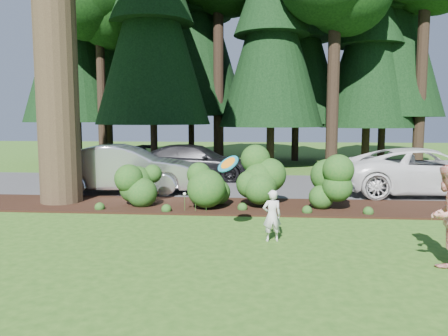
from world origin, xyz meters
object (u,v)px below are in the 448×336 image
object	(u,v)px
car_dark_suv	(195,162)
child	(272,216)
adult	(447,215)
car_silver_wagon	(125,169)
frisbee	(228,164)
car_white_suv	(426,171)

from	to	relation	value
car_dark_suv	child	world-z (taller)	car_dark_suv
car_dark_suv	adult	bearing A→B (deg)	-148.05
child	car_silver_wagon	bearing A→B (deg)	-61.76
car_dark_suv	child	size ratio (longest dim) A/B	4.60
child	frisbee	world-z (taller)	frisbee
car_silver_wagon	car_dark_suv	bearing A→B (deg)	-34.40
car_silver_wagon	car_white_suv	size ratio (longest dim) A/B	0.89
adult	frisbee	bearing A→B (deg)	-65.22
car_dark_suv	adult	xyz separation A→B (m)	(6.02, -10.49, 0.14)
car_silver_wagon	car_dark_suv	xyz separation A→B (m)	(1.91, 3.65, -0.10)
car_silver_wagon	car_dark_suv	world-z (taller)	car_silver_wagon
child	frisbee	distance (m)	1.44
car_white_suv	car_dark_suv	size ratio (longest dim) A/B	1.12
child	frisbee	xyz separation A→B (m)	(-0.94, 0.17, 1.08)
car_dark_suv	car_white_suv	bearing A→B (deg)	-108.75
car_silver_wagon	frisbee	xyz separation A→B (m)	(3.98, -5.37, 0.77)
car_dark_suv	frisbee	distance (m)	9.29
car_white_suv	frisbee	bearing A→B (deg)	131.19
car_white_suv	car_dark_suv	bearing A→B (deg)	67.27
car_silver_wagon	child	bearing A→B (deg)	-145.22
car_white_suv	car_dark_suv	world-z (taller)	car_white_suv
car_silver_wagon	frisbee	size ratio (longest dim) A/B	9.15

